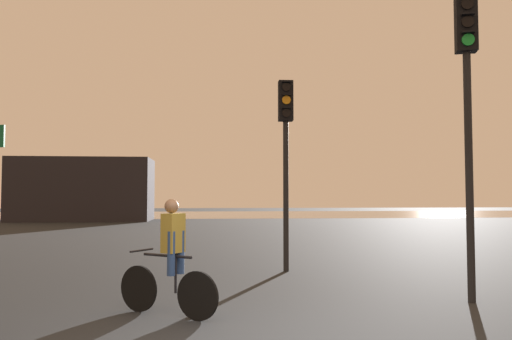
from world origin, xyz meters
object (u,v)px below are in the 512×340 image
(traffic_light_center, at_px, (286,138))
(cyclist, at_px, (171,257))
(traffic_light_near_right, at_px, (467,90))
(distant_building, at_px, (83,190))

(traffic_light_center, xyz_separation_m, cyclist, (-2.20, -3.89, -2.13))
(traffic_light_near_right, xyz_separation_m, traffic_light_center, (-2.41, 3.40, -0.41))
(distant_building, xyz_separation_m, cyclist, (7.81, -26.67, -1.23))
(traffic_light_near_right, bearing_deg, cyclist, 22.75)
(distant_building, height_order, traffic_light_near_right, traffic_light_near_right)
(cyclist, bearing_deg, traffic_light_center, 5.60)
(cyclist, bearing_deg, traffic_light_near_right, -48.77)
(traffic_light_center, bearing_deg, traffic_light_near_right, 126.62)
(distant_building, distance_m, traffic_light_near_right, 29.01)
(traffic_light_center, bearing_deg, cyclist, 61.72)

